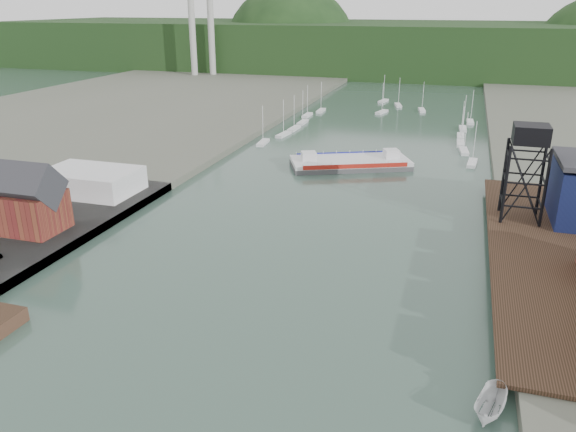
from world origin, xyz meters
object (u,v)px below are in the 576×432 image
Objects in this scene: harbor_building at (24,204)px; motorboat at (491,406)px; lift_tower at (530,140)px; chain_ferry at (350,162)px.

motorboat is at bearing -17.42° from harbor_building.
harbor_building is 82.49m from lift_tower.
harbor_building is at bearing -150.03° from chain_ferry.
chain_ferry is 4.59× the size of motorboat.
lift_tower is at bearing 19.98° from harbor_building.
chain_ferry is 85.89m from motorboat.
lift_tower reaches higher than motorboat.
motorboat is (71.48, -22.43, -4.84)m from harbor_building.
lift_tower is at bearing -65.02° from chain_ferry.
lift_tower is at bearing 99.23° from motorboat.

